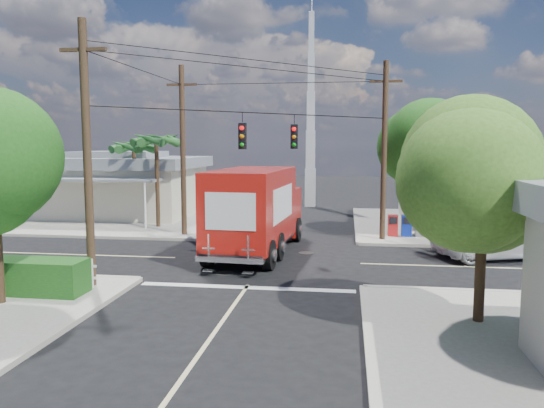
# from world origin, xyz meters

# --- Properties ---
(ground) EXTENTS (120.00, 120.00, 0.00)m
(ground) POSITION_xyz_m (0.00, 0.00, 0.00)
(ground) COLOR black
(ground) RESTS_ON ground
(sidewalk_ne) EXTENTS (14.12, 14.12, 0.14)m
(sidewalk_ne) POSITION_xyz_m (10.88, 10.88, 0.07)
(sidewalk_ne) COLOR gray
(sidewalk_ne) RESTS_ON ground
(sidewalk_nw) EXTENTS (14.12, 14.12, 0.14)m
(sidewalk_nw) POSITION_xyz_m (-10.88, 10.88, 0.07)
(sidewalk_nw) COLOR gray
(sidewalk_nw) RESTS_ON ground
(road_markings) EXTENTS (32.00, 32.00, 0.01)m
(road_markings) POSITION_xyz_m (0.00, -1.47, 0.01)
(road_markings) COLOR beige
(road_markings) RESTS_ON ground
(building_ne) EXTENTS (11.80, 10.20, 4.50)m
(building_ne) POSITION_xyz_m (12.50, 11.97, 2.32)
(building_ne) COLOR beige
(building_ne) RESTS_ON sidewalk_ne
(building_nw) EXTENTS (10.80, 10.20, 4.30)m
(building_nw) POSITION_xyz_m (-12.00, 12.46, 2.22)
(building_nw) COLOR beige
(building_nw) RESTS_ON sidewalk_nw
(radio_tower) EXTENTS (0.80, 0.80, 17.00)m
(radio_tower) POSITION_xyz_m (0.50, 20.00, 5.64)
(radio_tower) COLOR silver
(radio_tower) RESTS_ON ground
(tree_ne_front) EXTENTS (4.21, 4.14, 6.66)m
(tree_ne_front) POSITION_xyz_m (7.21, 6.76, 4.77)
(tree_ne_front) COLOR #422D1C
(tree_ne_front) RESTS_ON sidewalk_ne
(tree_ne_back) EXTENTS (3.77, 3.66, 5.82)m
(tree_ne_back) POSITION_xyz_m (9.81, 8.96, 4.19)
(tree_ne_back) COLOR #422D1C
(tree_ne_back) RESTS_ON sidewalk_ne
(tree_se) EXTENTS (3.67, 3.54, 5.62)m
(tree_se) POSITION_xyz_m (7.01, -7.24, 4.04)
(tree_se) COLOR #422D1C
(tree_se) RESTS_ON sidewalk_se
(palm_nw_front) EXTENTS (3.01, 3.08, 5.59)m
(palm_nw_front) POSITION_xyz_m (-7.50, 7.50, 5.04)
(palm_nw_front) COLOR #422D1C
(palm_nw_front) RESTS_ON sidewalk_nw
(palm_nw_back) EXTENTS (3.01, 3.08, 5.19)m
(palm_nw_back) POSITION_xyz_m (-9.50, 9.00, 4.67)
(palm_nw_back) COLOR #422D1C
(palm_nw_back) RESTS_ON sidewalk_nw
(utility_poles) EXTENTS (12.00, 10.68, 9.00)m
(utility_poles) POSITION_xyz_m (-1.58, 1.60, 4.67)
(utility_poles) COLOR #473321
(utility_poles) RESTS_ON ground
(picket_fence) EXTENTS (5.94, 0.06, 1.00)m
(picket_fence) POSITION_xyz_m (-7.80, -5.60, 0.68)
(picket_fence) COLOR silver
(picket_fence) RESTS_ON sidewalk_sw
(vending_boxes) EXTENTS (1.90, 0.50, 1.10)m
(vending_boxes) POSITION_xyz_m (6.50, 6.20, 0.69)
(vending_boxes) COLOR red
(vending_boxes) RESTS_ON sidewalk_ne
(delivery_truck) EXTENTS (3.44, 9.07, 3.85)m
(delivery_truck) POSITION_xyz_m (-0.63, 1.42, 1.95)
(delivery_truck) COLOR black
(delivery_truck) RESTS_ON ground
(parked_car) EXTENTS (5.86, 4.10, 1.49)m
(parked_car) POSITION_xyz_m (9.83, 2.00, 0.74)
(parked_car) COLOR silver
(parked_car) RESTS_ON ground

